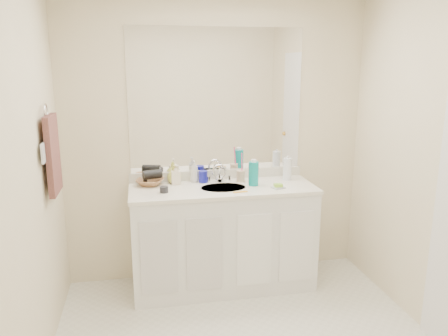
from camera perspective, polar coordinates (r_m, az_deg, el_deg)
The scene contains 26 objects.
wall_back at distance 3.78m, azimuth -0.95°, elevation 3.34°, with size 2.60×0.02×2.40m, color #F2E4BE.
wall_front at distance 1.41m, azimuth 18.80°, elevation -15.30°, with size 2.60×0.02×2.40m, color #F2E4BE.
wall_left at distance 2.54m, azimuth -25.42°, elevation -3.05°, with size 0.02×2.60×2.40m, color #F2E4BE.
vanity_cabinet at distance 3.74m, azimuth -0.15°, elevation -9.18°, with size 1.50×0.55×0.85m, color white.
countertop at distance 3.59m, azimuth -0.15°, elevation -2.69°, with size 1.52×0.57×0.03m, color white.
backsplash at distance 3.82m, azimuth -0.90°, elevation -0.84°, with size 1.52×0.03×0.08m, color silver.
sink_basin at distance 3.57m, azimuth -0.09°, elevation -2.73°, with size 0.37×0.37×0.02m, color beige.
faucet at distance 3.72m, azimuth -0.62°, elevation -0.98°, with size 0.02×0.02×0.11m, color silver.
mirror at distance 3.73m, azimuth -0.96°, elevation 8.78°, with size 1.48×0.01×1.20m, color white.
blue_mug at distance 3.71m, azimuth -2.75°, elevation -1.12°, with size 0.07×0.07×0.10m, color #1719A4.
tan_cup at distance 3.73m, azimuth 2.19°, elevation -1.07°, with size 0.07×0.07×0.10m, color beige.
toothbrush at distance 3.71m, azimuth 2.35°, elevation 0.46°, with size 0.01×0.01×0.21m, color #EF3F7D.
mouthwash_bottle at distance 3.61m, azimuth 3.88°, elevation -0.75°, with size 0.08×0.08×0.20m, color #0C9492.
clear_pump_bottle at distance 3.82m, azimuth 8.27°, elevation -0.13°, with size 0.07×0.07×0.19m, color white.
soap_dish at distance 3.57m, azimuth 7.08°, elevation -2.54°, with size 0.10×0.08×0.01m, color silver.
green_soap at distance 3.57m, azimuth 7.09°, elevation -2.25°, with size 0.07×0.05×0.02m, color #9EE237.
orange_comb at distance 3.44m, azimuth 2.14°, elevation -3.13°, with size 0.12×0.02×0.00m, color #FFAA1A.
dark_jar at distance 3.46m, azimuth -7.84°, elevation -2.80°, with size 0.07×0.07×0.05m, color #222327.
soap_bottle_white at distance 3.72m, azimuth -3.91°, elevation -0.41°, with size 0.07×0.07×0.19m, color silver.
soap_bottle_cream at distance 3.67m, azimuth -6.29°, elevation -0.82°, with size 0.08×0.08×0.17m, color #F4E4C7.
soap_bottle_yellow at distance 3.71m, azimuth -6.53°, elevation -0.81°, with size 0.12×0.12×0.15m, color #D7DD56.
wicker_basket at distance 3.68m, azimuth -9.63°, elevation -1.80°, with size 0.22×0.22×0.05m, color #94623B.
hair_dryer at distance 3.66m, azimuth -9.35°, elevation -0.84°, with size 0.08×0.08×0.15m, color black.
towel_ring at distance 3.21m, azimuth -22.25°, elevation 6.86°, with size 0.11×0.11×0.01m, color silver.
hand_towel at distance 3.25m, azimuth -21.44°, elevation 1.64°, with size 0.04×0.32×0.55m, color #472926.
switch_plate at distance 3.05m, azimuth -22.56°, elevation 1.78°, with size 0.01×0.09×0.13m, color silver.
Camera 1 is at (-0.66, -2.36, 1.86)m, focal length 35.00 mm.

